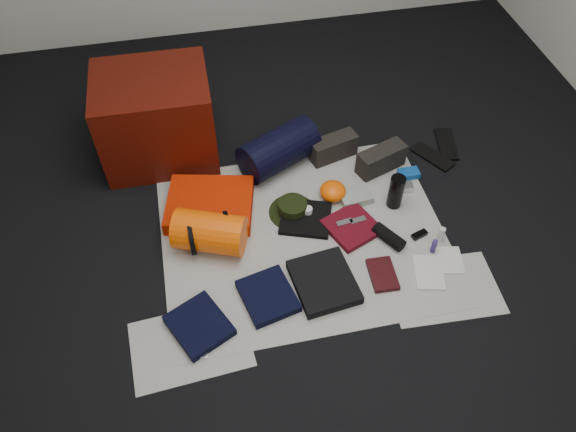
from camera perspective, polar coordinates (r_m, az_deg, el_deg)
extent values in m
cube|color=black|center=(3.23, 1.59, -2.18)|extent=(4.50, 4.50, 0.02)
cube|color=beige|center=(3.22, 1.59, -2.03)|extent=(1.60, 1.30, 0.01)
cube|color=beige|center=(2.89, -9.86, -12.72)|extent=(0.61, 0.44, 0.00)
cube|color=beige|center=(3.12, 15.51, -7.10)|extent=(0.60, 0.43, 0.00)
cube|color=#490D05|center=(3.60, -13.22, 9.67)|extent=(0.69, 0.58, 0.57)
cube|color=red|center=(3.34, -7.93, 1.14)|extent=(0.57, 0.51, 0.09)
cylinder|color=#FE5404|center=(3.11, -7.97, -1.65)|extent=(0.44, 0.35, 0.23)
cylinder|color=black|center=(3.12, -9.77, -2.00)|extent=(0.02, 0.22, 0.22)
cylinder|color=black|center=(3.12, -6.14, -1.42)|extent=(0.03, 0.22, 0.22)
cylinder|color=black|center=(3.52, -0.93, 6.77)|extent=(0.55, 0.45, 0.25)
cylinder|color=black|center=(3.32, 0.47, 0.41)|extent=(0.35, 0.35, 0.01)
cylinder|color=black|center=(3.29, 0.47, 0.88)|extent=(0.17, 0.17, 0.07)
cube|color=black|center=(3.62, 4.62, 6.94)|extent=(0.32, 0.19, 0.15)
cube|color=black|center=(3.57, 9.44, 5.71)|extent=(0.33, 0.22, 0.16)
cube|color=black|center=(3.77, 14.44, 5.86)|extent=(0.24, 0.30, 0.02)
cube|color=black|center=(3.88, 15.78, 7.03)|extent=(0.17, 0.32, 0.02)
cube|color=black|center=(2.90, -9.00, -10.91)|extent=(0.36, 0.38, 0.05)
cube|color=black|center=(2.96, -2.05, -8.12)|extent=(0.32, 0.34, 0.05)
cube|color=black|center=(3.00, 3.67, -6.69)|extent=(0.35, 0.39, 0.06)
cube|color=black|center=(3.28, 1.80, -0.22)|extent=(0.36, 0.35, 0.03)
cube|color=#580914|center=(3.25, 6.49, -1.09)|extent=(0.35, 0.35, 0.04)
ellipsoid|color=#FE5404|center=(3.38, 4.58, 2.54)|extent=(0.19, 0.19, 0.10)
cube|color=gray|center=(3.40, 6.83, 2.02)|extent=(0.20, 0.16, 0.05)
cylinder|color=black|center=(3.35, 10.91, 2.44)|extent=(0.11, 0.11, 0.22)
cylinder|color=black|center=(3.21, 10.21, -2.09)|extent=(0.17, 0.20, 0.08)
cube|color=silver|center=(3.51, 11.70, 2.88)|extent=(0.11, 0.07, 0.04)
cube|color=#0F4999|center=(3.60, 12.16, 4.23)|extent=(0.13, 0.08, 0.04)
cylinder|color=navy|center=(3.21, 14.60, -2.99)|extent=(0.03, 0.03, 0.09)
cylinder|color=beige|center=(3.27, 15.30, -1.83)|extent=(0.04, 0.04, 0.10)
cube|color=black|center=(3.08, 9.58, -5.87)|extent=(0.15, 0.22, 0.03)
cube|color=silver|center=(3.15, 14.10, -5.56)|extent=(0.20, 0.26, 0.01)
cube|color=silver|center=(3.23, 16.07, -4.31)|extent=(0.17, 0.20, 0.01)
cube|color=black|center=(3.29, 13.20, -1.86)|extent=(0.10, 0.07, 0.02)
cube|color=silver|center=(2.85, -8.87, -13.37)|extent=(0.09, 0.09, 0.01)
cylinder|color=silver|center=(3.28, 2.04, 0.58)|extent=(0.05, 0.05, 0.04)
cube|color=silver|center=(3.24, 5.75, -0.66)|extent=(0.10, 0.05, 0.01)
cube|color=silver|center=(3.26, 7.11, -0.43)|extent=(0.10, 0.05, 0.01)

